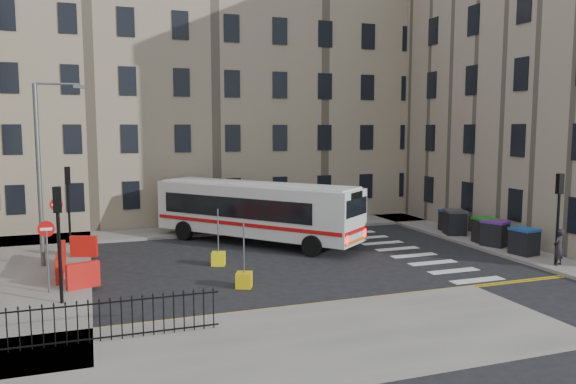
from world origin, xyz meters
TOP-DOWN VIEW (x-y plane):
  - ground at (0.00, 0.00)m, footprint 120.00×120.00m
  - pavement_north at (-6.00, 8.60)m, footprint 36.00×3.20m
  - pavement_east at (9.00, 4.00)m, footprint 2.40×26.00m
  - pavement_west at (-14.00, 1.00)m, footprint 6.00×22.00m
  - pavement_sw at (-7.00, -10.00)m, footprint 20.00×6.00m
  - terrace_north at (-7.00, 15.50)m, footprint 38.30×10.80m
  - corner_east at (19.00, 5.00)m, footprint 17.80×24.30m
  - traffic_light_east at (8.60, -5.50)m, footprint 0.28×0.22m
  - traffic_light_nw at (-12.00, 6.50)m, footprint 0.28×0.22m
  - traffic_light_sw at (-12.00, -4.00)m, footprint 0.28×0.22m
  - streetlamp at (-13.00, 2.00)m, footprint 0.50×0.22m
  - no_entry_north at (-12.50, 4.50)m, footprint 0.60×0.08m
  - no_entry_south at (-12.50, -2.50)m, footprint 0.60×0.08m
  - roadworks_barriers at (-11.84, 0.50)m, footprint 1.66×6.26m
  - iron_railings at (-11.25, -8.20)m, footprint 7.80×0.04m
  - bus at (-2.49, 4.26)m, footprint 9.58×10.76m
  - wheelie_bin_a at (8.78, -3.34)m, footprint 1.18×1.31m
  - wheelie_bin_b at (8.80, -1.24)m, footprint 1.46×1.54m
  - wheelie_bin_c at (8.85, -0.45)m, footprint 1.21×1.34m
  - wheelie_bin_d at (8.78, 2.15)m, footprint 1.46×1.57m
  - wheelie_bin_e at (9.22, 3.18)m, footprint 1.03×1.17m
  - pedestrian at (8.66, -5.56)m, footprint 0.70×0.58m
  - bollard_yellow at (-5.51, 0.09)m, footprint 0.76×0.76m
  - bollard_chevron at (-5.35, -3.78)m, footprint 0.79×0.79m

SIDE VIEW (x-z plane):
  - ground at x=0.00m, z-range 0.00..0.00m
  - pavement_north at x=-6.00m, z-range 0.00..0.15m
  - pavement_east at x=9.00m, z-range 0.00..0.15m
  - pavement_west at x=-14.00m, z-range 0.00..0.15m
  - pavement_sw at x=-7.00m, z-range 0.00..0.15m
  - bollard_yellow at x=-5.51m, z-range 0.00..0.60m
  - bollard_chevron at x=-5.35m, z-range 0.00..0.60m
  - roadworks_barriers at x=-11.84m, z-range 0.15..1.15m
  - iron_railings at x=-11.25m, z-range 0.15..1.35m
  - wheelie_bin_e at x=9.22m, z-range 0.16..1.41m
  - wheelie_bin_a at x=8.78m, z-range 0.16..1.44m
  - wheelie_bin_b at x=8.80m, z-range 0.16..1.49m
  - wheelie_bin_c at x=8.85m, z-range 0.16..1.50m
  - wheelie_bin_d at x=8.78m, z-range 0.16..1.57m
  - pedestrian at x=8.66m, z-range 0.15..1.79m
  - bus at x=-2.49m, z-range 0.25..3.46m
  - no_entry_north at x=-12.50m, z-range 0.58..3.58m
  - no_entry_south at x=-12.50m, z-range 0.58..3.58m
  - traffic_light_east at x=8.60m, z-range 0.82..4.92m
  - traffic_light_nw at x=-12.00m, z-range 0.82..4.92m
  - traffic_light_sw at x=-12.00m, z-range 0.82..4.92m
  - streetlamp at x=-13.00m, z-range 0.27..8.41m
  - terrace_north at x=-7.00m, z-range 0.02..17.22m
  - corner_east at x=19.00m, z-range 0.02..19.22m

